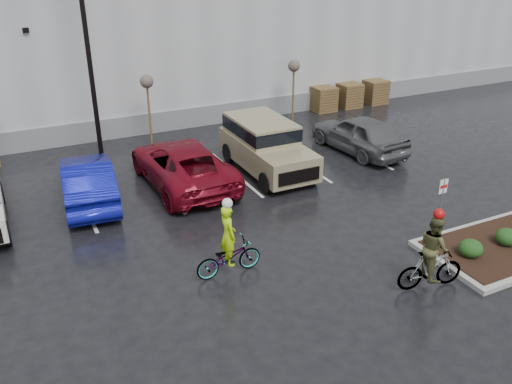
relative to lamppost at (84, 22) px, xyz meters
name	(u,v)px	position (x,y,z in m)	size (l,w,h in m)	color
ground	(336,277)	(4.00, -12.00, -5.69)	(120.00, 120.00, 0.00)	black
warehouse	(128,33)	(4.00, 9.99, -2.04)	(60.50, 15.50, 7.20)	#A7AAAC
wooded_ridge	(68,6)	(4.00, 33.00, -2.69)	(80.00, 25.00, 6.00)	#203918
lamppost	(84,22)	(0.00, 0.00, 0.00)	(0.50, 1.00, 9.22)	black
sapling_mid	(147,85)	(2.50, 1.00, -2.96)	(0.60, 0.60, 3.20)	#4E361F
sapling_east	(294,69)	(10.00, 1.00, -2.96)	(0.60, 0.60, 3.20)	#4E361F
pallet_stack_a	(323,99)	(12.50, 2.00, -5.01)	(1.20, 1.20, 1.35)	#4E361F
pallet_stack_b	(349,95)	(14.20, 2.00, -5.01)	(1.20, 1.20, 1.35)	#4E361F
pallet_stack_c	(375,92)	(16.00, 2.00, -5.01)	(1.20, 1.20, 1.35)	#4E361F
shrub_a	(471,248)	(8.00, -13.00, -5.27)	(0.70, 0.70, 0.52)	#123613
shrub_b	(507,237)	(9.50, -13.00, -5.27)	(0.70, 0.70, 0.52)	#123613
fire_lane_sign	(441,203)	(7.80, -11.80, -4.28)	(0.30, 0.05, 2.20)	gray
car_blue	(88,181)	(-1.25, -4.02, -4.87)	(1.72, 4.95, 1.63)	#0C1089
car_red	(182,164)	(2.29, -4.05, -4.86)	(2.75, 5.97, 1.66)	maroon
suv_tan	(267,148)	(5.78, -4.34, -4.66)	(2.20, 5.10, 2.06)	gray
car_grey	(359,134)	(10.46, -4.08, -4.85)	(1.97, 4.89, 1.67)	slate
cyclist_hivis	(228,251)	(1.39, -10.50, -4.96)	(1.95, 0.71, 2.35)	#3F3F44
cyclist_olive	(432,260)	(5.98, -13.50, -4.82)	(1.90, 0.95, 2.37)	#3F3F44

